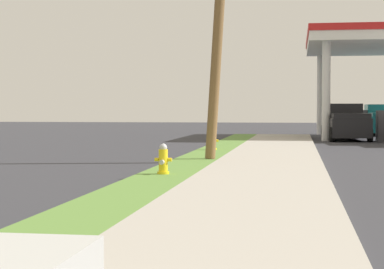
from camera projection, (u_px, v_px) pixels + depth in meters
name	position (u px, v px, depth m)	size (l,w,h in m)	color
fire_hydrant_second	(163.00, 161.00, 16.45)	(0.42, 0.38, 0.74)	yellow
fire_hydrant_third	(213.00, 141.00, 26.15)	(0.42, 0.37, 0.74)	yellow
utility_pole_midground	(218.00, 24.00, 21.29)	(1.37, 0.65, 8.30)	brown
truck_black_at_forecourt	(345.00, 123.00, 36.75)	(2.43, 5.51, 1.97)	black
truck_teal_on_apron	(382.00, 121.00, 43.64)	(2.22, 5.44, 1.97)	#197075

